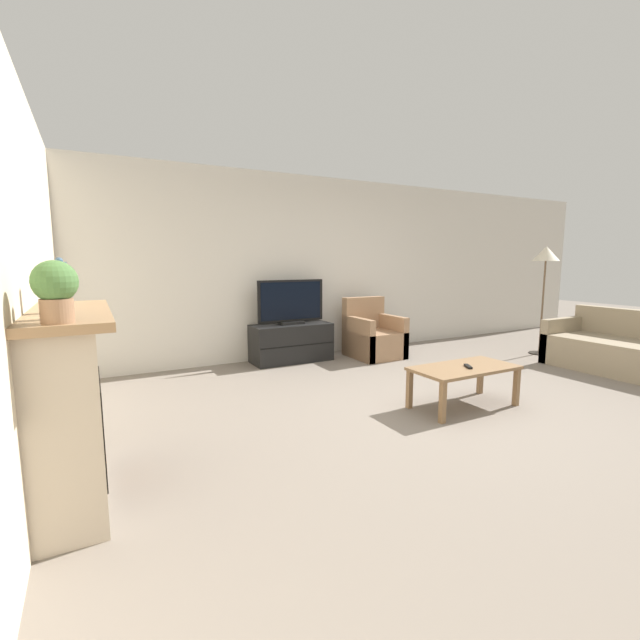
{
  "coord_description": "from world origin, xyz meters",
  "views": [
    {
      "loc": [
        -3.19,
        -3.03,
        1.46
      ],
      "look_at": [
        -1.14,
        0.79,
        0.85
      ],
      "focal_mm": 24.0,
      "sensor_mm": 36.0,
      "label": 1
    }
  ],
  "objects_px": {
    "fireplace": "(69,403)",
    "tv_stand": "(291,343)",
    "mantel_vase_left": "(58,297)",
    "potted_plant": "(55,288)",
    "remote": "(468,366)",
    "armchair": "(373,338)",
    "mantel_vase_centre_left": "(61,286)",
    "tv": "(291,303)",
    "floor_lamp": "(546,259)",
    "coffee_table": "(464,372)"
  },
  "relations": [
    {
      "from": "coffee_table",
      "to": "remote",
      "type": "distance_m",
      "value": 0.07
    },
    {
      "from": "mantel_vase_centre_left",
      "to": "remote",
      "type": "relative_size",
      "value": 2.09
    },
    {
      "from": "fireplace",
      "to": "potted_plant",
      "type": "bearing_deg",
      "value": -88.32
    },
    {
      "from": "fireplace",
      "to": "floor_lamp",
      "type": "bearing_deg",
      "value": 10.85
    },
    {
      "from": "potted_plant",
      "to": "armchair",
      "type": "xyz_separation_m",
      "value": [
        3.88,
        2.87,
        -1.04
      ]
    },
    {
      "from": "tv",
      "to": "armchair",
      "type": "xyz_separation_m",
      "value": [
        1.22,
        -0.3,
        -0.55
      ]
    },
    {
      "from": "coffee_table",
      "to": "floor_lamp",
      "type": "height_order",
      "value": "floor_lamp"
    },
    {
      "from": "floor_lamp",
      "to": "tv_stand",
      "type": "bearing_deg",
      "value": 159.11
    },
    {
      "from": "fireplace",
      "to": "floor_lamp",
      "type": "xyz_separation_m",
      "value": [
        6.32,
        1.21,
        0.88
      ]
    },
    {
      "from": "tv_stand",
      "to": "floor_lamp",
      "type": "height_order",
      "value": "floor_lamp"
    },
    {
      "from": "tv_stand",
      "to": "tv",
      "type": "relative_size",
      "value": 1.14
    },
    {
      "from": "mantel_vase_centre_left",
      "to": "remote",
      "type": "height_order",
      "value": "mantel_vase_centre_left"
    },
    {
      "from": "tv",
      "to": "fireplace",
      "type": "bearing_deg",
      "value": -135.86
    },
    {
      "from": "tv",
      "to": "potted_plant",
      "type": "bearing_deg",
      "value": -129.97
    },
    {
      "from": "mantel_vase_left",
      "to": "coffee_table",
      "type": "bearing_deg",
      "value": 6.98
    },
    {
      "from": "tv",
      "to": "armchair",
      "type": "relative_size",
      "value": 1.13
    },
    {
      "from": "fireplace",
      "to": "remote",
      "type": "bearing_deg",
      "value": -0.6
    },
    {
      "from": "mantel_vase_left",
      "to": "potted_plant",
      "type": "bearing_deg",
      "value": -90.0
    },
    {
      "from": "potted_plant",
      "to": "fireplace",
      "type": "bearing_deg",
      "value": 91.68
    },
    {
      "from": "floor_lamp",
      "to": "armchair",
      "type": "bearing_deg",
      "value": 155.81
    },
    {
      "from": "fireplace",
      "to": "potted_plant",
      "type": "height_order",
      "value": "potted_plant"
    },
    {
      "from": "tv",
      "to": "floor_lamp",
      "type": "height_order",
      "value": "floor_lamp"
    },
    {
      "from": "mantel_vase_left",
      "to": "remote",
      "type": "height_order",
      "value": "mantel_vase_left"
    },
    {
      "from": "tv_stand",
      "to": "tv",
      "type": "distance_m",
      "value": 0.57
    },
    {
      "from": "fireplace",
      "to": "tv_stand",
      "type": "relative_size",
      "value": 1.18
    },
    {
      "from": "tv_stand",
      "to": "floor_lamp",
      "type": "distance_m",
      "value": 4.08
    },
    {
      "from": "remote",
      "to": "floor_lamp",
      "type": "distance_m",
      "value": 3.35
    },
    {
      "from": "potted_plant",
      "to": "armchair",
      "type": "height_order",
      "value": "potted_plant"
    },
    {
      "from": "floor_lamp",
      "to": "coffee_table",
      "type": "bearing_deg",
      "value": -157.68
    },
    {
      "from": "potted_plant",
      "to": "tv",
      "type": "distance_m",
      "value": 4.17
    },
    {
      "from": "mantel_vase_centre_left",
      "to": "armchair",
      "type": "bearing_deg",
      "value": 31.68
    },
    {
      "from": "potted_plant",
      "to": "floor_lamp",
      "type": "bearing_deg",
      "value": 15.83
    },
    {
      "from": "mantel_vase_centre_left",
      "to": "potted_plant",
      "type": "xyz_separation_m",
      "value": [
        0.0,
        -0.47,
        0.02
      ]
    },
    {
      "from": "mantel_vase_centre_left",
      "to": "tv",
      "type": "relative_size",
      "value": 0.31
    },
    {
      "from": "remote",
      "to": "armchair",
      "type": "bearing_deg",
      "value": 106.67
    },
    {
      "from": "tv",
      "to": "coffee_table",
      "type": "height_order",
      "value": "tv"
    },
    {
      "from": "tv",
      "to": "floor_lamp",
      "type": "bearing_deg",
      "value": -20.86
    },
    {
      "from": "fireplace",
      "to": "tv",
      "type": "xyz_separation_m",
      "value": [
        2.68,
        2.6,
        0.25
      ]
    },
    {
      "from": "remote",
      "to": "floor_lamp",
      "type": "bearing_deg",
      "value": 52.09
    },
    {
      "from": "tv",
      "to": "floor_lamp",
      "type": "xyz_separation_m",
      "value": [
        3.64,
        -1.39,
        0.63
      ]
    },
    {
      "from": "fireplace",
      "to": "coffee_table",
      "type": "relative_size",
      "value": 1.26
    },
    {
      "from": "tv_stand",
      "to": "fireplace",
      "type": "bearing_deg",
      "value": -135.84
    },
    {
      "from": "fireplace",
      "to": "armchair",
      "type": "distance_m",
      "value": 4.54
    },
    {
      "from": "mantel_vase_centre_left",
      "to": "coffee_table",
      "type": "distance_m",
      "value": 3.5
    },
    {
      "from": "mantel_vase_centre_left",
      "to": "floor_lamp",
      "type": "height_order",
      "value": "floor_lamp"
    },
    {
      "from": "floor_lamp",
      "to": "mantel_vase_centre_left",
      "type": "bearing_deg",
      "value": -168.24
    },
    {
      "from": "coffee_table",
      "to": "tv",
      "type": "bearing_deg",
      "value": 105.22
    },
    {
      "from": "tv",
      "to": "armchair",
      "type": "bearing_deg",
      "value": -13.86
    },
    {
      "from": "fireplace",
      "to": "mantel_vase_left",
      "type": "bearing_deg",
      "value": -87.62
    },
    {
      "from": "tv_stand",
      "to": "armchair",
      "type": "height_order",
      "value": "armchair"
    }
  ]
}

